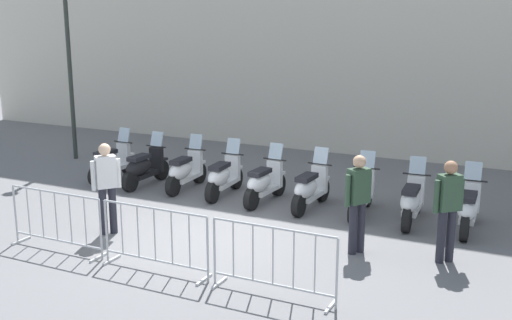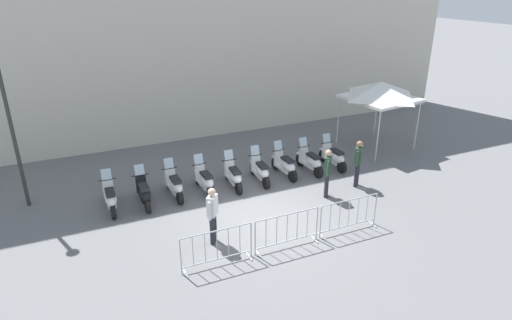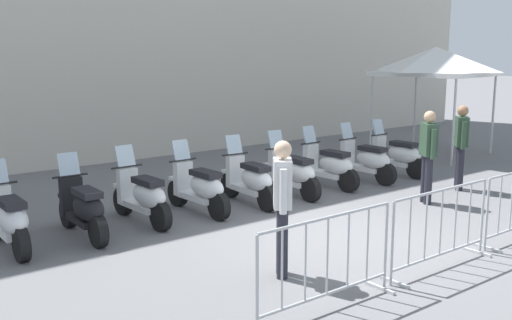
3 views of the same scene
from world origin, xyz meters
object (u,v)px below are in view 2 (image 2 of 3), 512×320
object	(u,v)px
barrier_segment_1	(287,231)
motorcycle_3	(205,181)
officer_by_barriers	(213,212)
motorcycle_6	(285,165)
motorcycle_0	(110,198)
officer_near_row_end	(327,170)
motorcycle_1	(144,193)
canopy_tent	(381,91)
barrier_segment_2	(349,216)
motorcycle_2	(175,185)
street_lamp	(6,104)
motorcycle_4	(234,176)
barrier_segment_0	(217,248)
officer_mid_plaza	(358,161)
motorcycle_8	(334,157)
motorcycle_5	(260,171)
motorcycle_7	(311,161)

from	to	relation	value
barrier_segment_1	motorcycle_3	bearing A→B (deg)	96.16
officer_by_barriers	motorcycle_6	bearing A→B (deg)	30.39
motorcycle_0	officer_near_row_end	distance (m)	7.20
motorcycle_1	motorcycle_6	size ratio (longest dim) A/B	1.00
motorcycle_6	barrier_segment_1	bearing A→B (deg)	-125.04
canopy_tent	officer_near_row_end	bearing A→B (deg)	-153.21
barrier_segment_2	canopy_tent	distance (m)	7.66
motorcycle_6	barrier_segment_1	size ratio (longest dim) A/B	0.88
motorcycle_1	motorcycle_2	bearing A→B (deg)	-0.60
motorcycle_0	street_lamp	distance (m)	4.20
barrier_segment_1	canopy_tent	size ratio (longest dim) A/B	0.67
motorcycle_1	motorcycle_4	size ratio (longest dim) A/B	1.00
barrier_segment_0	motorcycle_3	bearing A→B (deg)	68.21
motorcycle_2	officer_near_row_end	bearing A→B (deg)	-31.33
motorcycle_3	officer_mid_plaza	distance (m)	5.46
motorcycle_8	officer_by_barriers	world-z (taller)	officer_by_barriers
motorcycle_0	motorcycle_2	world-z (taller)	same
motorcycle_1	officer_near_row_end	bearing A→B (deg)	-26.21
motorcycle_4	officer_mid_plaza	bearing A→B (deg)	-30.04
motorcycle_3	motorcycle_5	xyz separation A→B (m)	(2.08, -0.34, 0.00)
motorcycle_3	motorcycle_8	size ratio (longest dim) A/B	1.00
motorcycle_3	motorcycle_4	distance (m)	1.05
motorcycle_3	canopy_tent	xyz separation A→B (m)	(8.33, 0.01, 2.06)
motorcycle_5	street_lamp	xyz separation A→B (m)	(-7.48, 2.62, 3.04)
motorcycle_1	officer_by_barriers	size ratio (longest dim) A/B	0.99
motorcycle_1	motorcycle_0	bearing A→B (deg)	167.57
motorcycle_3	motorcycle_4	world-z (taller)	same
motorcycle_6	officer_mid_plaza	distance (m)	2.71
barrier_segment_1	officer_near_row_end	bearing A→B (deg)	30.91
motorcycle_0	officer_mid_plaza	size ratio (longest dim) A/B	0.99
motorcycle_1	motorcycle_5	distance (m)	4.23
motorcycle_3	barrier_segment_1	xyz separation A→B (m)	(0.46, -4.25, 0.07)
motorcycle_5	street_lamp	world-z (taller)	street_lamp
officer_near_row_end	canopy_tent	world-z (taller)	canopy_tent
motorcycle_5	officer_by_barriers	size ratio (longest dim) A/B	0.99
motorcycle_2	motorcycle_6	size ratio (longest dim) A/B	1.00
motorcycle_1	motorcycle_4	distance (m)	3.17
motorcycle_8	barrier_segment_0	size ratio (longest dim) A/B	0.88
motorcycle_5	officer_mid_plaza	distance (m)	3.52
motorcycle_1	officer_mid_plaza	bearing A→B (deg)	-20.91
officer_by_barriers	canopy_tent	xyz separation A→B (m)	(9.51, 2.95, 1.54)
officer_near_row_end	officer_mid_plaza	world-z (taller)	same
motorcycle_2	motorcycle_7	bearing A→B (deg)	-9.18
motorcycle_7	officer_near_row_end	distance (m)	2.09
barrier_segment_0	barrier_segment_1	size ratio (longest dim) A/B	1.00
motorcycle_4	canopy_tent	xyz separation A→B (m)	(7.31, 0.23, 2.06)
barrier_segment_0	officer_by_barriers	bearing A→B (deg)	68.21
motorcycle_7	street_lamp	world-z (taller)	street_lamp
motorcycle_0	barrier_segment_2	size ratio (longest dim) A/B	0.88
motorcycle_6	street_lamp	world-z (taller)	street_lamp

